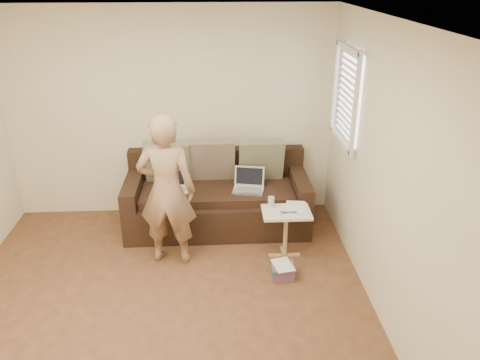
# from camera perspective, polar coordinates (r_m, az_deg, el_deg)

# --- Properties ---
(floor) EXTENTS (4.50, 4.50, 0.00)m
(floor) POSITION_cam_1_polar(r_m,az_deg,el_deg) (4.61, -9.35, -16.43)
(floor) COLOR #512F1E
(floor) RESTS_ON ground
(ceiling) EXTENTS (4.50, 4.50, 0.00)m
(ceiling) POSITION_cam_1_polar(r_m,az_deg,el_deg) (3.54, -12.28, 17.59)
(ceiling) COLOR white
(ceiling) RESTS_ON wall_back
(wall_back) EXTENTS (4.00, 0.00, 4.00)m
(wall_back) POSITION_cam_1_polar(r_m,az_deg,el_deg) (5.99, -8.21, 7.70)
(wall_back) COLOR beige
(wall_back) RESTS_ON ground
(wall_right) EXTENTS (0.00, 4.50, 4.50)m
(wall_right) POSITION_cam_1_polar(r_m,az_deg,el_deg) (4.14, 18.02, -0.96)
(wall_right) COLOR beige
(wall_right) RESTS_ON ground
(window_blinds) EXTENTS (0.12, 0.88, 1.08)m
(window_blinds) POSITION_cam_1_polar(r_m,az_deg,el_deg) (5.34, 12.55, 9.79)
(window_blinds) COLOR white
(window_blinds) RESTS_ON wall_right
(sofa) EXTENTS (2.20, 0.95, 0.85)m
(sofa) POSITION_cam_1_polar(r_m,az_deg,el_deg) (5.84, -2.72, -1.73)
(sofa) COLOR black
(sofa) RESTS_ON ground
(pillow_left) EXTENTS (0.55, 0.29, 0.57)m
(pillow_left) POSITION_cam_1_polar(r_m,az_deg,el_deg) (5.92, -8.64, 2.22)
(pillow_left) COLOR #676F51
(pillow_left) RESTS_ON sofa
(pillow_mid) EXTENTS (0.55, 0.27, 0.57)m
(pillow_mid) POSITION_cam_1_polar(r_m,az_deg,el_deg) (5.91, -3.30, 2.43)
(pillow_mid) COLOR #746453
(pillow_mid) RESTS_ON sofa
(pillow_right) EXTENTS (0.55, 0.28, 0.57)m
(pillow_right) POSITION_cam_1_polar(r_m,az_deg,el_deg) (5.90, 2.53, 2.44)
(pillow_right) COLOR #676F51
(pillow_right) RESTS_ON sofa
(laptop_silver) EXTENTS (0.41, 0.33, 0.24)m
(laptop_silver) POSITION_cam_1_polar(r_m,az_deg,el_deg) (5.70, 0.97, -1.32)
(laptop_silver) COLOR #B7BABC
(laptop_silver) RESTS_ON sofa
(laptop_white) EXTENTS (0.37, 0.31, 0.23)m
(laptop_white) POSITION_cam_1_polar(r_m,az_deg,el_deg) (5.74, -7.83, -1.40)
(laptop_white) COLOR white
(laptop_white) RESTS_ON sofa
(person) EXTENTS (0.66, 0.48, 1.67)m
(person) POSITION_cam_1_polar(r_m,az_deg,el_deg) (5.03, -8.74, -1.29)
(person) COLOR #916F4F
(person) RESTS_ON ground
(side_table) EXTENTS (0.52, 0.36, 0.57)m
(side_table) POSITION_cam_1_polar(r_m,az_deg,el_deg) (5.30, 5.43, -6.43)
(side_table) COLOR silver
(side_table) RESTS_ON ground
(drinking_glass) EXTENTS (0.07, 0.07, 0.12)m
(drinking_glass) POSITION_cam_1_polar(r_m,az_deg,el_deg) (5.21, 3.73, -2.63)
(drinking_glass) COLOR silver
(drinking_glass) RESTS_ON side_table
(scissors) EXTENTS (0.20, 0.15, 0.02)m
(scissors) POSITION_cam_1_polar(r_m,az_deg,el_deg) (5.12, 5.81, -3.86)
(scissors) COLOR silver
(scissors) RESTS_ON side_table
(paper_on_table) EXTENTS (0.25, 0.33, 0.00)m
(paper_on_table) POSITION_cam_1_polar(r_m,az_deg,el_deg) (5.25, 6.71, -3.22)
(paper_on_table) COLOR white
(paper_on_table) RESTS_ON side_table
(striped_box) EXTENTS (0.24, 0.24, 0.15)m
(striped_box) POSITION_cam_1_polar(r_m,az_deg,el_deg) (5.08, 5.11, -10.73)
(striped_box) COLOR #BA1B75
(striped_box) RESTS_ON ground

